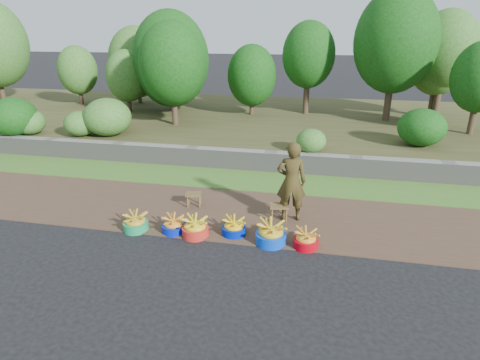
% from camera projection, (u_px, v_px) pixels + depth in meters
% --- Properties ---
extents(ground_plane, '(120.00, 120.00, 0.00)m').
position_uv_depth(ground_plane, '(239.00, 245.00, 7.20)').
color(ground_plane, black).
rests_on(ground_plane, ground).
extents(dirt_shoulder, '(80.00, 2.50, 0.02)m').
position_uv_depth(dirt_shoulder, '(252.00, 215.00, 8.35)').
color(dirt_shoulder, '#4B3527').
rests_on(dirt_shoulder, ground).
extents(grass_verge, '(80.00, 1.50, 0.04)m').
position_uv_depth(grass_verge, '(266.00, 181.00, 10.18)').
color(grass_verge, '#467527').
rests_on(grass_verge, ground).
extents(retaining_wall, '(80.00, 0.35, 0.55)m').
position_uv_depth(retaining_wall, '(270.00, 162.00, 10.86)').
color(retaining_wall, gray).
rests_on(retaining_wall, ground).
extents(earth_bank, '(80.00, 10.00, 0.50)m').
position_uv_depth(earth_bank, '(288.00, 124.00, 15.36)').
color(earth_bank, '#434221').
rests_on(earth_bank, ground).
extents(vegetation, '(33.82, 8.36, 4.52)m').
position_uv_depth(vegetation, '(248.00, 61.00, 14.81)').
color(vegetation, '#3F2F21').
rests_on(vegetation, earth_bank).
extents(basin_a, '(0.48, 0.48, 0.36)m').
position_uv_depth(basin_a, '(135.00, 223.00, 7.68)').
color(basin_a, '#189057').
rests_on(basin_a, ground).
extents(basin_b, '(0.45, 0.45, 0.34)m').
position_uv_depth(basin_b, '(174.00, 225.00, 7.60)').
color(basin_b, '#071DB8').
rests_on(basin_b, ground).
extents(basin_c, '(0.50, 0.50, 0.38)m').
position_uv_depth(basin_c, '(195.00, 228.00, 7.46)').
color(basin_c, red).
rests_on(basin_c, ground).
extents(basin_d, '(0.46, 0.46, 0.34)m').
position_uv_depth(basin_d, '(234.00, 227.00, 7.51)').
color(basin_d, '#001AB4').
rests_on(basin_d, ground).
extents(basin_e, '(0.56, 0.56, 0.42)m').
position_uv_depth(basin_e, '(271.00, 234.00, 7.20)').
color(basin_e, blue).
rests_on(basin_e, ground).
extents(basin_f, '(0.45, 0.45, 0.33)m').
position_uv_depth(basin_f, '(306.00, 240.00, 7.08)').
color(basin_f, '#BA0311').
rests_on(basin_f, ground).
extents(stool_left, '(0.38, 0.32, 0.30)m').
position_uv_depth(stool_left, '(194.00, 196.00, 8.68)').
color(stool_left, brown).
rests_on(stool_left, dirt_shoulder).
extents(stool_right, '(0.42, 0.35, 0.33)m').
position_uv_depth(stool_right, '(279.00, 208.00, 8.03)').
color(stool_right, brown).
rests_on(stool_right, dirt_shoulder).
extents(vendor_woman, '(0.64, 0.46, 1.61)m').
position_uv_depth(vendor_woman, '(291.00, 182.00, 7.87)').
color(vendor_woman, black).
rests_on(vendor_woman, dirt_shoulder).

